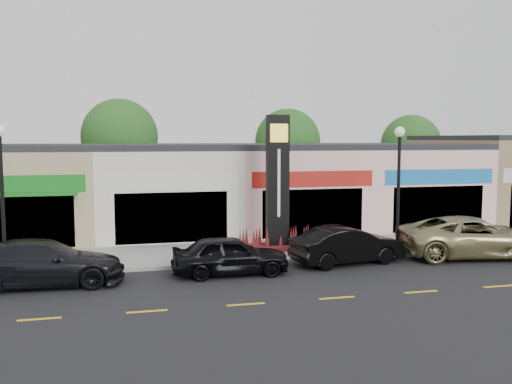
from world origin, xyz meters
TOP-DOWN VIEW (x-y plane):
  - ground at (0.00, 0.00)m, footprint 120.00×120.00m
  - sidewalk at (0.00, 4.35)m, footprint 52.00×4.30m
  - curb at (0.00, 2.10)m, footprint 52.00×0.20m
  - shop_beige at (-8.50, 11.46)m, footprint 7.00×10.85m
  - shop_cream at (-1.50, 11.47)m, footprint 7.00×10.01m
  - shop_pink_w at (5.50, 11.47)m, footprint 7.00×10.01m
  - shop_pink_e at (12.50, 11.47)m, footprint 7.00×10.01m
  - shop_tan at (19.50, 11.48)m, footprint 7.00×10.01m
  - tree_rear_west at (-4.00, 19.50)m, footprint 5.20×5.20m
  - tree_rear_mid at (8.00, 19.50)m, footprint 4.80×4.80m
  - tree_rear_east at (18.00, 19.50)m, footprint 4.60×4.60m
  - lamp_west_near at (-8.00, 2.50)m, footprint 0.44×0.44m
  - lamp_east_near at (8.00, 2.50)m, footprint 0.44×0.44m
  - pylon_sign at (3.00, 4.20)m, footprint 4.20×1.30m
  - car_dark_sedan at (-6.44, 0.74)m, footprint 2.37×5.60m
  - car_black_sedan at (0.21, 0.76)m, footprint 1.82×4.41m
  - car_black_conv at (5.20, 1.40)m, footprint 2.42×4.89m
  - car_gold_suv at (11.00, 1.36)m, footprint 3.91×6.70m

SIDE VIEW (x-z plane):
  - ground at x=0.00m, z-range 0.00..0.00m
  - sidewalk at x=0.00m, z-range 0.00..0.15m
  - curb at x=0.00m, z-range 0.00..0.15m
  - car_black_sedan at x=0.21m, z-range 0.00..1.50m
  - car_black_conv at x=5.20m, z-range 0.00..1.54m
  - car_dark_sedan at x=-6.44m, z-range 0.00..1.61m
  - car_gold_suv at x=11.00m, z-range 0.00..1.75m
  - pylon_sign at x=3.00m, z-range -0.73..5.27m
  - shop_cream at x=-1.50m, z-range 0.00..4.80m
  - shop_pink_w at x=5.50m, z-range 0.00..4.80m
  - shop_pink_e at x=12.50m, z-range 0.00..4.80m
  - shop_beige at x=-8.50m, z-range 0.00..4.80m
  - shop_tan at x=19.50m, z-range 0.00..5.30m
  - lamp_west_near at x=-8.00m, z-range 0.74..6.21m
  - lamp_east_near at x=8.00m, z-range 0.74..6.21m
  - tree_rear_east at x=18.00m, z-range 1.16..8.10m
  - tree_rear_mid at x=8.00m, z-range 1.24..8.53m
  - tree_rear_west at x=-4.00m, z-range 1.30..9.13m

